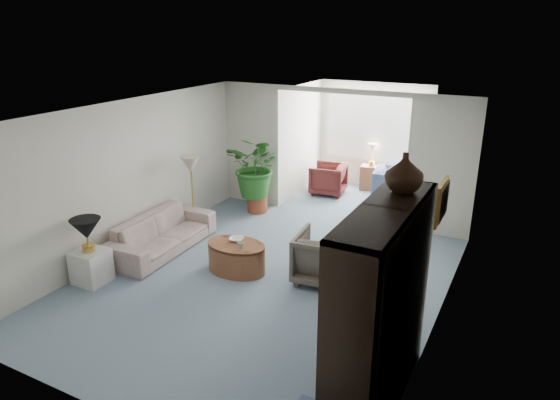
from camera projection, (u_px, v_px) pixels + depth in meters
The scene contains 25 objects.
floor at pixel (261, 282), 7.45m from camera, with size 6.00×6.00×0.00m, color gray.
sunroom_floor at pixel (355, 200), 10.87m from camera, with size 2.60×2.60×0.00m, color gray.
back_pier_left at pixel (252, 145), 10.36m from camera, with size 1.20×0.12×2.50m, color beige.
back_pier_right at pixel (441, 168), 8.70m from camera, with size 1.20×0.12×2.50m, color beige.
back_header at pixel (341, 91), 9.13m from camera, with size 2.60×0.12×0.10m, color beige.
window_pane at pixel (374, 127), 11.31m from camera, with size 2.20×0.02×1.50m, color white.
window_blinds at pixel (374, 128), 11.28m from camera, with size 2.20×0.02×1.50m, color white.
framed_picture at pixel (443, 202), 5.72m from camera, with size 0.04×0.50×0.40m, color #BCAC96.
sofa at pixel (162, 233), 8.39m from camera, with size 2.07×0.81×0.60m, color beige.
end_table at pixel (91, 267), 7.37m from camera, with size 0.45×0.45×0.50m, color silver.
table_lamp at pixel (86, 229), 7.17m from camera, with size 0.44×0.44×0.30m, color black.
floor_lamp at pixel (191, 164), 8.94m from camera, with size 0.36×0.36×0.28m, color beige.
coffee_table at pixel (236, 257), 7.72m from camera, with size 0.95×0.95×0.45m, color brown.
coffee_bowl at pixel (237, 239), 7.74m from camera, with size 0.22×0.22×0.05m, color white.
coffee_cup at pixel (241, 245), 7.47m from camera, with size 0.11×0.11×0.10m, color #B6B59F.
wingback_chair at pixel (325, 257), 7.37m from camera, with size 0.81×0.83×0.75m, color #5B5247.
side_table_dark at pixel (377, 264), 7.34m from camera, with size 0.48×0.39×0.58m, color black.
entertainment_cabinet at pixel (380, 310), 4.79m from camera, with size 0.50×1.88×2.09m, color black.
cabinet_urn at pixel (404, 172), 4.79m from camera, with size 0.37×0.37×0.38m, color #311C10.
plant_pot at pixel (257, 204), 10.17m from camera, with size 0.40×0.40×0.32m, color brown.
house_plant at pixel (257, 167), 9.91m from camera, with size 1.13×0.98×1.25m, color #255F20.
sunroom_chair_blue at pixel (395, 187), 10.50m from camera, with size 0.83×0.85×0.78m, color slate.
sunroom_chair_maroon at pixel (328, 179), 11.18m from camera, with size 0.72×0.74×0.68m, color maroon.
sunroom_table at pixel (371, 177), 11.49m from camera, with size 0.46×0.36×0.56m, color brown.
shelf_clutter at pixel (367, 329), 4.66m from camera, with size 0.30×0.85×1.06m.
Camera 1 is at (3.31, -5.73, 3.63)m, focal length 32.26 mm.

